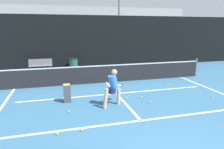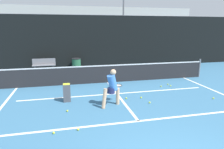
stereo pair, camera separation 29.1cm
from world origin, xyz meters
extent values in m
cube|color=white|center=(0.00, 2.65, 0.00)|extent=(11.00, 0.10, 0.01)
cube|color=white|center=(0.00, 5.38, 0.00)|extent=(8.25, 0.10, 0.01)
cube|color=white|center=(0.00, 4.97, 0.00)|extent=(0.10, 4.65, 0.01)
cube|color=white|center=(-4.51, 4.97, 0.00)|extent=(0.10, 5.65, 0.01)
cube|color=white|center=(4.51, 4.97, 0.00)|extent=(0.10, 5.65, 0.01)
cylinder|color=slate|center=(5.50, 7.30, 0.53)|extent=(0.09, 0.09, 1.07)
cube|color=#232326|center=(0.00, 7.30, 0.47)|extent=(11.00, 0.02, 0.95)
cube|color=white|center=(0.00, 7.30, 0.92)|extent=(11.00, 0.03, 0.06)
cube|color=black|center=(0.00, 11.55, 1.84)|extent=(24.00, 0.06, 3.69)
cylinder|color=slate|center=(0.00, 11.55, 3.71)|extent=(24.00, 0.04, 0.04)
cylinder|color=#DBAD84|center=(-0.27, 4.18, 0.32)|extent=(0.13, 0.13, 0.64)
cylinder|color=#DBAD84|center=(-0.83, 3.92, 0.36)|extent=(0.27, 0.22, 0.74)
cylinder|color=#1E234C|center=(-0.56, 4.04, 0.61)|extent=(0.28, 0.28, 0.19)
cylinder|color=#3F7ACC|center=(-0.51, 4.07, 0.90)|extent=(0.42, 0.35, 0.66)
sphere|color=#DBAD84|center=(-0.47, 4.09, 1.28)|extent=(0.21, 0.21, 0.21)
cylinder|color=#262628|center=(-0.47, 4.33, 0.66)|extent=(0.29, 0.15, 0.03)
torus|color=#262628|center=(-0.19, 4.46, 0.66)|extent=(0.45, 0.45, 0.02)
cylinder|color=beige|center=(-0.19, 4.46, 0.66)|extent=(0.34, 0.34, 0.01)
sphere|color=#D1E033|center=(0.84, 4.59, 0.03)|extent=(0.07, 0.07, 0.07)
sphere|color=#D1E033|center=(-2.53, 2.44, 0.03)|extent=(0.07, 0.07, 0.07)
sphere|color=#D1E033|center=(2.38, 5.90, 0.03)|extent=(0.07, 0.07, 0.07)
sphere|color=#D1E033|center=(3.69, 3.84, 0.03)|extent=(0.07, 0.07, 0.07)
sphere|color=#D1E033|center=(-2.15, 3.87, 0.03)|extent=(0.07, 0.07, 0.07)
sphere|color=#D1E033|center=(2.89, 5.88, 0.03)|extent=(0.07, 0.07, 0.07)
sphere|color=#D1E033|center=(-1.87, 2.48, 0.03)|extent=(0.07, 0.07, 0.07)
sphere|color=#D1E033|center=(0.95, 3.98, 0.03)|extent=(0.07, 0.07, 0.07)
sphere|color=#D1E033|center=(0.21, 4.64, 0.03)|extent=(0.07, 0.07, 0.07)
sphere|color=#D1E033|center=(2.89, 6.15, 0.03)|extent=(0.07, 0.07, 0.07)
cube|color=#4C4C51|center=(-2.14, 4.93, 0.35)|extent=(0.28, 0.28, 0.70)
cube|color=#D1E033|center=(-2.14, 4.93, 0.68)|extent=(0.25, 0.25, 0.06)
cube|color=slate|center=(-3.56, 10.81, 0.44)|extent=(1.47, 0.37, 0.04)
cube|color=slate|center=(-3.56, 10.99, 0.65)|extent=(1.47, 0.05, 0.42)
cube|color=#333338|center=(-4.14, 10.81, 0.22)|extent=(0.06, 0.32, 0.44)
cube|color=#333338|center=(-2.97, 10.81, 0.22)|extent=(0.06, 0.32, 0.44)
cylinder|color=#28603D|center=(-1.44, 11.06, 0.38)|extent=(0.59, 0.59, 0.75)
cylinder|color=black|center=(-1.44, 11.06, 0.77)|extent=(0.62, 0.62, 0.04)
cube|color=#B7B7BC|center=(-1.21, 16.02, 0.40)|extent=(1.83, 4.39, 0.79)
cube|color=#1E2328|center=(-1.21, 15.80, 1.05)|extent=(1.54, 2.63, 0.53)
cylinder|color=black|center=(-0.38, 17.42, 0.30)|extent=(0.18, 0.60, 0.60)
cylinder|color=black|center=(-0.38, 14.61, 0.30)|extent=(0.18, 0.60, 0.60)
cylinder|color=slate|center=(3.41, 16.28, 3.98)|extent=(0.16, 0.16, 7.96)
cylinder|color=brown|center=(3.40, 17.94, 1.64)|extent=(0.28, 0.28, 3.29)
ellipsoid|color=#2D6633|center=(3.40, 17.94, 3.64)|extent=(3.62, 3.62, 0.90)
cube|color=#B2ADA3|center=(0.00, 28.98, 2.96)|extent=(36.00, 2.40, 5.91)
camera|label=1|loc=(-2.37, -2.68, 2.84)|focal=32.00mm
camera|label=2|loc=(-2.09, -2.75, 2.84)|focal=32.00mm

